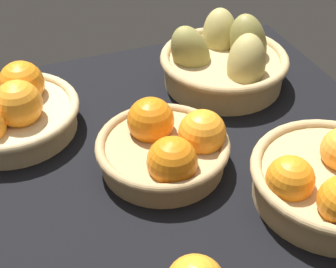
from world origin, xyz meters
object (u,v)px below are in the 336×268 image
basket_near_left_pears (225,61)px  basket_far_left (333,181)px  basket_near_right (11,112)px  basket_center (167,147)px

basket_near_left_pears → basket_far_left: 35.41cm
basket_near_right → basket_far_left: 53.52cm
basket_near_left_pears → basket_center: (19.42, 19.28, -1.00)cm
basket_near_right → basket_center: bearing=140.9°
basket_near_left_pears → basket_far_left: basket_near_left_pears is taller
basket_near_right → basket_center: size_ratio=1.10×
basket_far_left → basket_near_left_pears: bearing=-89.8°
basket_near_right → basket_center: 28.18cm
basket_near_left_pears → basket_center: bearing=44.8°
basket_near_right → basket_center: basket_near_right is taller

